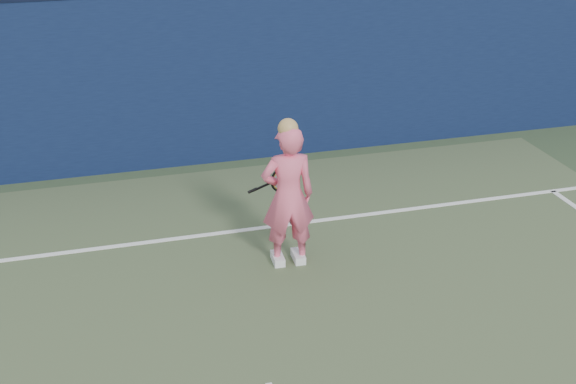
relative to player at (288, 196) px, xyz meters
name	(u,v)px	position (x,y,z in m)	size (l,w,h in m)	color
backstop_wall	(171,81)	(-0.78, 3.39, 0.42)	(24.00, 0.40, 2.50)	#0C1737
player	(288,196)	(0.00, 0.00, 0.00)	(0.62, 0.43, 1.73)	#F76081
racket	(279,181)	(0.02, 0.46, -0.01)	(0.55, 0.15, 0.29)	black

